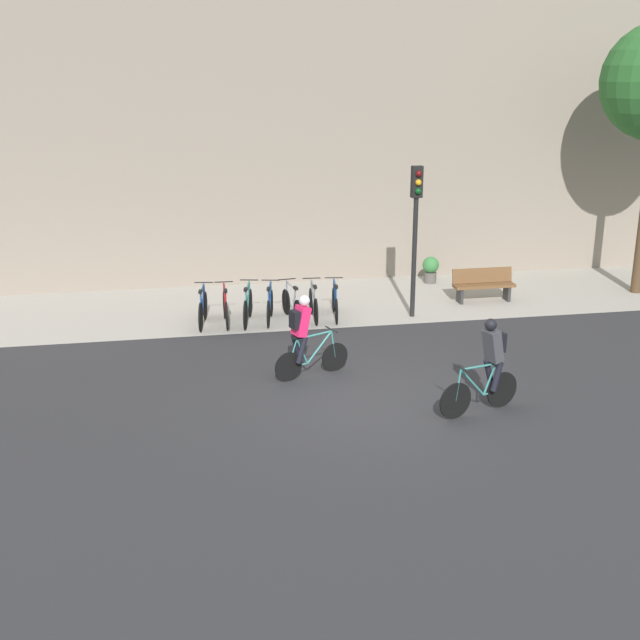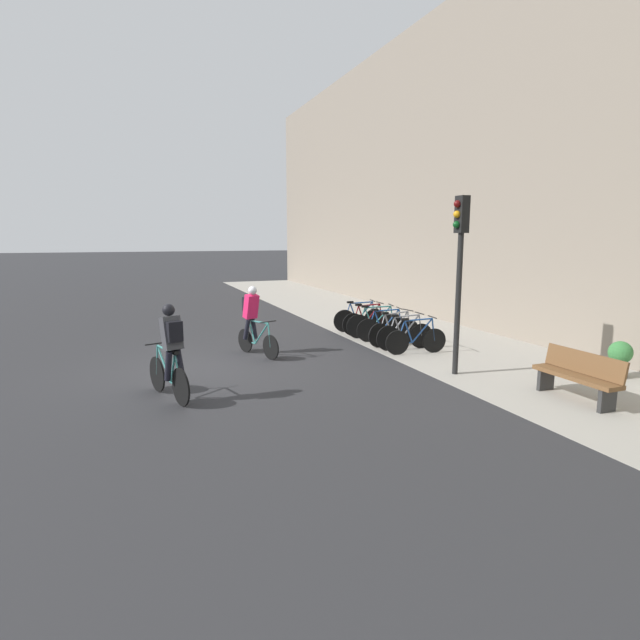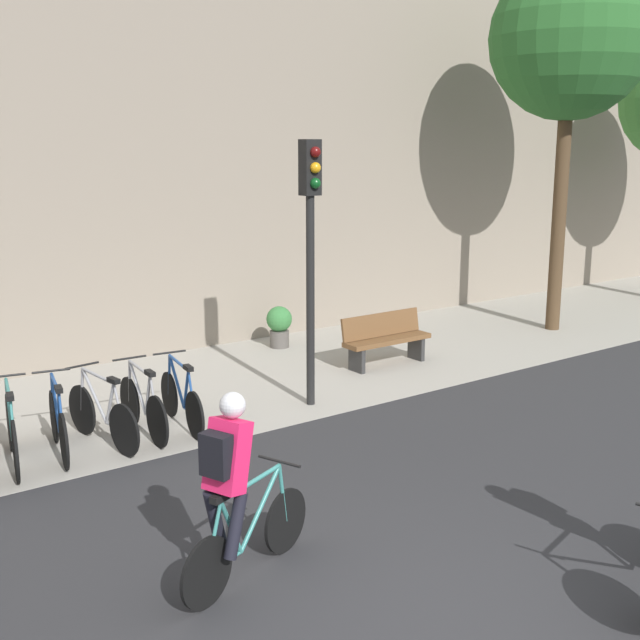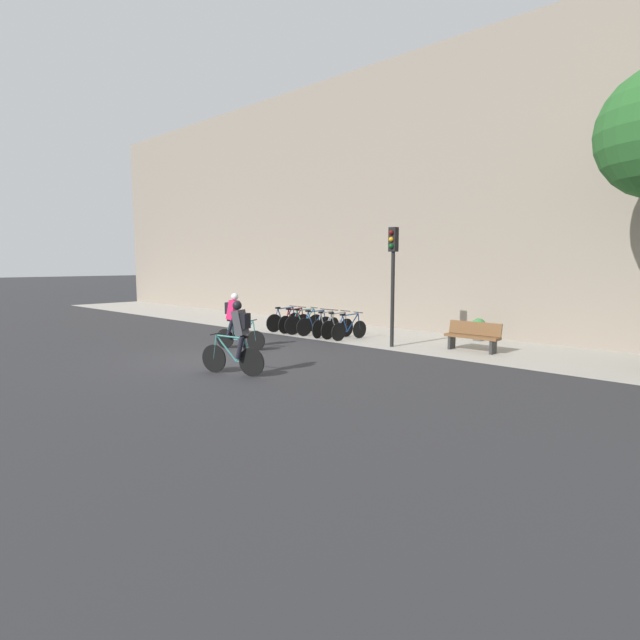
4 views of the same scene
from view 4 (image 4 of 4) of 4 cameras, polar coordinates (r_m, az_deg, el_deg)
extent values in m
plane|color=#2B2B2D|center=(14.26, -11.79, -4.41)|extent=(200.00, 200.00, 0.00)
cube|color=#A39E93|center=(18.93, 5.07, -1.62)|extent=(44.00, 4.50, 0.01)
cube|color=gray|center=(21.00, 9.59, 13.79)|extent=(44.00, 0.60, 10.73)
cylinder|color=black|center=(15.47, -7.34, -2.33)|extent=(0.58, 0.25, 0.61)
cylinder|color=black|center=(16.03, -10.79, -2.08)|extent=(0.58, 0.25, 0.61)
cylinder|color=teal|center=(15.61, -8.56, -1.22)|extent=(0.58, 0.25, 0.62)
cylinder|color=teal|center=(15.83, -9.83, -1.20)|extent=(0.28, 0.14, 0.58)
cylinder|color=teal|center=(15.64, -8.96, -0.17)|extent=(0.78, 0.33, 0.07)
cylinder|color=teal|center=(15.92, -10.12, -2.16)|extent=(0.43, 0.19, 0.05)
cylinder|color=teal|center=(15.94, -10.51, -1.13)|extent=(0.23, 0.11, 0.56)
cylinder|color=teal|center=(15.45, -7.50, -1.26)|extent=(0.13, 0.08, 0.59)
cylinder|color=black|center=(15.43, -7.66, -0.04)|extent=(0.19, 0.44, 0.03)
cube|color=black|center=(15.85, -10.23, -0.02)|extent=(0.22, 0.15, 0.06)
cube|color=#EA1E56|center=(15.76, -9.94, 1.16)|extent=(0.41, 0.41, 0.63)
sphere|color=silver|center=(15.69, -9.72, 2.64)|extent=(0.28, 0.28, 0.22)
cylinder|color=black|center=(15.76, -10.27, -0.95)|extent=(0.30, 0.20, 0.56)
cylinder|color=black|center=(15.95, -9.85, -0.86)|extent=(0.26, 0.19, 0.56)
cube|color=black|center=(15.83, -10.38, 1.35)|extent=(0.22, 0.29, 0.36)
cylinder|color=black|center=(12.53, -12.02, -4.32)|extent=(0.66, 0.25, 0.69)
cylinder|color=black|center=(11.92, -7.83, -4.78)|extent=(0.66, 0.25, 0.69)
cylinder|color=teal|center=(12.27, -10.67, -3.18)|extent=(0.57, 0.22, 0.62)
cylinder|color=teal|center=(12.04, -9.11, -3.40)|extent=(0.27, 0.12, 0.58)
cylinder|color=teal|center=(12.15, -10.24, -1.91)|extent=(0.77, 0.29, 0.07)
cylinder|color=teal|center=(12.04, -8.71, -4.73)|extent=(0.42, 0.17, 0.05)
cylinder|color=teal|center=(11.93, -8.25, -3.44)|extent=(0.22, 0.10, 0.56)
cylinder|color=teal|center=(12.45, -11.90, -3.02)|extent=(0.13, 0.07, 0.59)
cylinder|color=black|center=(12.38, -11.77, -1.53)|extent=(0.17, 0.45, 0.03)
cube|color=black|center=(11.93, -8.67, -1.91)|extent=(0.21, 0.14, 0.06)
cube|color=#3D3D42|center=(11.94, -9.10, -0.31)|extent=(0.40, 0.40, 0.63)
sphere|color=black|center=(11.94, -9.45, 1.66)|extent=(0.28, 0.28, 0.22)
cylinder|color=black|center=(12.08, -8.56, -2.98)|extent=(0.30, 0.19, 0.56)
cylinder|color=black|center=(11.90, -9.14, -3.13)|extent=(0.26, 0.18, 0.56)
cube|color=black|center=(11.86, -8.54, -0.11)|extent=(0.21, 0.29, 0.36)
cylinder|color=black|center=(20.03, -2.90, -0.16)|extent=(0.14, 0.70, 0.71)
cylinder|color=black|center=(19.47, -5.26, -0.36)|extent=(0.14, 0.70, 0.71)
cylinder|color=#1E478C|center=(19.80, -3.69, 0.58)|extent=(0.12, 0.54, 0.62)
cylinder|color=#1E478C|center=(19.60, -4.57, 0.47)|extent=(0.08, 0.26, 0.58)
cylinder|color=#1E478C|center=(19.72, -3.96, 1.38)|extent=(0.15, 0.73, 0.07)
cylinder|color=#1E478C|center=(19.58, -4.78, -0.35)|extent=(0.09, 0.40, 0.05)
cylinder|color=#1E478C|center=(19.49, -5.05, 0.46)|extent=(0.06, 0.21, 0.56)
cylinder|color=#1E478C|center=(19.97, -3.00, 0.66)|extent=(0.05, 0.12, 0.58)
cylinder|color=black|center=(19.92, -3.09, 1.60)|extent=(0.46, 0.10, 0.03)
cube|color=black|center=(19.51, -4.85, 1.40)|extent=(0.11, 0.21, 0.06)
cylinder|color=black|center=(19.69, -1.93, -0.29)|extent=(0.04, 0.69, 0.69)
cylinder|color=black|center=(19.02, -4.00, -0.54)|extent=(0.04, 0.69, 0.69)
cylinder|color=maroon|center=(19.43, -2.62, 0.45)|extent=(0.05, 0.54, 0.62)
cylinder|color=maroon|center=(19.18, -3.39, 0.33)|extent=(0.04, 0.25, 0.58)
cylinder|color=maroon|center=(19.33, -2.85, 1.27)|extent=(0.05, 0.72, 0.07)
cylinder|color=maroon|center=(19.15, -3.58, -0.51)|extent=(0.04, 0.39, 0.05)
cylinder|color=maroon|center=(19.05, -3.82, 0.31)|extent=(0.03, 0.21, 0.56)
cylinder|color=maroon|center=(19.63, -2.01, 0.54)|extent=(0.04, 0.11, 0.58)
cylinder|color=black|center=(19.57, -2.10, 1.50)|extent=(0.46, 0.03, 0.03)
cube|color=black|center=(19.08, -3.63, 1.27)|extent=(0.08, 0.20, 0.06)
cylinder|color=black|center=(19.26, -0.47, -0.40)|extent=(0.18, 0.71, 0.71)
cylinder|color=black|center=(18.68, -3.14, -0.62)|extent=(0.18, 0.71, 0.71)
cylinder|color=teal|center=(19.03, -1.36, 0.37)|extent=(0.16, 0.58, 0.62)
cylinder|color=teal|center=(18.81, -2.35, 0.25)|extent=(0.09, 0.27, 0.58)
cylinder|color=teal|center=(18.93, -1.66, 1.20)|extent=(0.20, 0.78, 0.07)
cylinder|color=teal|center=(18.79, -2.59, -0.60)|extent=(0.12, 0.42, 0.05)
cylinder|color=teal|center=(18.70, -2.90, 0.23)|extent=(0.08, 0.22, 0.56)
cylinder|color=teal|center=(19.20, -0.58, 0.45)|extent=(0.06, 0.13, 0.59)
cylinder|color=black|center=(19.15, -0.68, 1.43)|extent=(0.46, 0.12, 0.03)
cube|color=black|center=(18.72, -2.66, 1.21)|extent=(0.12, 0.21, 0.06)
cylinder|color=black|center=(18.87, 0.64, -0.61)|extent=(0.17, 0.66, 0.67)
cylinder|color=black|center=(18.31, -1.82, -0.83)|extent=(0.17, 0.66, 0.67)
cylinder|color=#1E478C|center=(18.65, -0.18, 0.18)|extent=(0.15, 0.54, 0.62)
cylinder|color=#1E478C|center=(18.44, -1.10, 0.06)|extent=(0.09, 0.26, 0.58)
cylinder|color=#1E478C|center=(18.56, -0.45, 1.03)|extent=(0.18, 0.72, 0.07)
cylinder|color=#1E478C|center=(18.42, -1.32, -0.81)|extent=(0.11, 0.39, 0.05)
cylinder|color=#1E478C|center=(18.33, -1.60, 0.05)|extent=(0.07, 0.21, 0.56)
cylinder|color=#1E478C|center=(18.82, 0.54, 0.26)|extent=(0.06, 0.12, 0.58)
cylinder|color=black|center=(18.76, 0.45, 1.26)|extent=(0.46, 0.12, 0.03)
cube|color=black|center=(18.35, -1.38, 1.04)|extent=(0.12, 0.21, 0.06)
cylinder|color=black|center=(18.65, 1.60, -0.71)|extent=(0.12, 0.66, 0.66)
cylinder|color=black|center=(17.79, -0.27, -1.05)|extent=(0.12, 0.66, 0.66)
cylinder|color=#99999E|center=(18.32, 0.99, 0.05)|extent=(0.12, 0.58, 0.62)
cylinder|color=#99999E|center=(18.00, 0.29, -0.11)|extent=(0.08, 0.27, 0.58)
cylinder|color=#99999E|center=(18.20, 0.78, 0.91)|extent=(0.15, 0.78, 0.07)
cylinder|color=#99999E|center=(17.96, 0.12, -1.01)|extent=(0.09, 0.42, 0.05)
cylinder|color=#99999E|center=(17.83, -0.09, -0.14)|extent=(0.06, 0.22, 0.56)
cylinder|color=#99999E|center=(18.59, 1.53, 0.17)|extent=(0.05, 0.12, 0.59)
cylinder|color=black|center=(18.52, 1.46, 1.17)|extent=(0.46, 0.09, 0.03)
cube|color=black|center=(17.87, 0.08, 0.89)|extent=(0.11, 0.21, 0.06)
cylinder|color=black|center=(18.21, 3.06, -0.88)|extent=(0.07, 0.67, 0.67)
cylinder|color=black|center=(17.51, 0.89, -1.16)|extent=(0.07, 0.67, 0.67)
cylinder|color=#99999E|center=(17.94, 2.35, -0.08)|extent=(0.07, 0.54, 0.62)
cylinder|color=#99999E|center=(17.68, 1.54, -0.22)|extent=(0.05, 0.25, 0.58)
cylinder|color=#99999E|center=(17.83, 2.11, 0.80)|extent=(0.08, 0.73, 0.07)
cylinder|color=#99999E|center=(17.65, 1.34, -1.13)|extent=(0.05, 0.39, 0.05)
cylinder|color=#99999E|center=(17.54, 1.10, -0.25)|extent=(0.04, 0.21, 0.56)
cylinder|color=#99999E|center=(18.15, 2.98, 0.02)|extent=(0.04, 0.12, 0.58)
cylinder|color=black|center=(18.09, 2.90, 1.05)|extent=(0.46, 0.05, 0.03)
cube|color=black|center=(17.57, 1.30, 0.80)|extent=(0.09, 0.20, 0.06)
cylinder|color=black|center=(17.86, 4.55, -1.09)|extent=(0.11, 0.63, 0.63)
cylinder|color=black|center=(17.17, 2.13, -1.38)|extent=(0.11, 0.63, 0.63)
cylinder|color=#1E478C|center=(17.59, 3.75, -0.27)|extent=(0.11, 0.56, 0.62)
cylinder|color=#1E478C|center=(17.33, 2.85, -0.42)|extent=(0.07, 0.26, 0.58)
cylinder|color=#1E478C|center=(17.48, 3.50, 0.62)|extent=(0.14, 0.76, 0.07)
cylinder|color=#1E478C|center=(17.30, 2.63, -1.35)|extent=(0.08, 0.41, 0.05)
cylinder|color=#1E478C|center=(17.19, 2.36, -0.44)|extent=(0.06, 0.22, 0.56)
cylinder|color=#1E478C|center=(17.80, 4.47, -0.17)|extent=(0.05, 0.12, 0.59)
cylinder|color=black|center=(17.73, 4.38, 0.87)|extent=(0.46, 0.09, 0.03)
cube|color=black|center=(17.22, 2.59, 0.62)|extent=(0.10, 0.21, 0.06)
cylinder|color=black|center=(16.01, 8.31, 3.67)|extent=(0.12, 0.12, 3.79)
cube|color=black|center=(16.01, 8.40, 9.09)|extent=(0.26, 0.20, 0.76)
sphere|color=#590C0C|center=(15.92, 8.15, 9.87)|extent=(0.15, 0.15, 0.15)
sphere|color=orange|center=(15.91, 8.14, 9.11)|extent=(0.15, 0.15, 0.15)
sphere|color=#0C4719|center=(15.90, 8.12, 8.36)|extent=(0.15, 0.15, 0.15)
cube|color=brown|center=(15.82, 16.98, -1.84)|extent=(1.67, 0.40, 0.08)
cube|color=brown|center=(15.95, 17.29, -0.91)|extent=(1.67, 0.12, 0.40)
cube|color=#2D2D2D|center=(16.15, 14.81, -2.42)|extent=(0.08, 0.36, 0.45)
cube|color=#2D2D2D|center=(15.58, 19.17, -2.88)|extent=(0.08, 0.36, 0.45)
cylinder|color=#56514C|center=(18.12, 17.63, -1.76)|extent=(0.36, 0.36, 0.32)
sphere|color=#387A3D|center=(18.08, 17.67, -0.57)|extent=(0.48, 0.48, 0.48)
camera|label=1|loc=(16.24, -69.12, 14.55)|focal=45.00mm
camera|label=2|loc=(6.65, 40.61, 7.40)|focal=28.00mm
camera|label=3|loc=(16.07, -33.01, 9.26)|focal=45.00mm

